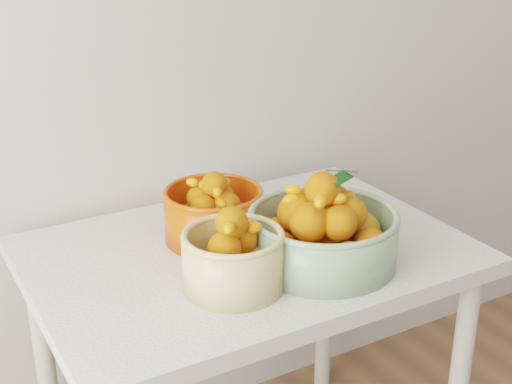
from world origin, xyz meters
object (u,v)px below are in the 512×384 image
(bowl_cream, at_px, (233,257))
(bowl_orange, at_px, (214,213))
(table, at_px, (248,284))
(bowl_green, at_px, (322,232))

(bowl_cream, xyz_separation_m, bowl_orange, (0.07, 0.23, -0.00))
(table, bearing_deg, bowl_orange, 118.93)
(table, height_order, bowl_cream, bowl_cream)
(table, bearing_deg, bowl_green, -52.16)
(bowl_orange, bearing_deg, table, -61.07)
(bowl_cream, relative_size, bowl_green, 0.63)
(bowl_green, bearing_deg, table, 127.84)
(bowl_cream, relative_size, bowl_orange, 0.91)
(table, distance_m, bowl_green, 0.25)
(bowl_cream, bearing_deg, bowl_green, 0.73)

